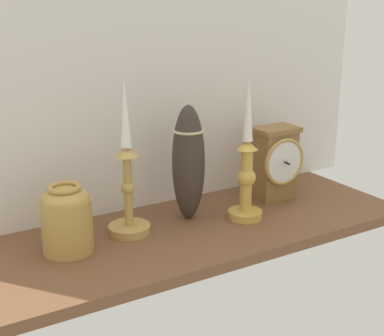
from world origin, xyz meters
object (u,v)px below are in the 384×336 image
Objects in this scene: brass_vase_jar at (67,217)px; candlestick_tall_center at (246,172)px; mantel_clock at (275,162)px; candlestick_tall_left at (128,185)px; tall_ceramic_vase at (188,162)px.

candlestick_tall_center is at bearing -5.99° from brass_vase_jar.
mantel_clock is 41.04cm from candlestick_tall_left.
candlestick_tall_left is at bearing 7.12° from brass_vase_jar.
mantel_clock is 0.55× the size of candlestick_tall_center.
tall_ceramic_vase is (-11.33, 6.90, 2.21)cm from candlestick_tall_center.
candlestick_tall_center is at bearing -12.83° from candlestick_tall_left.
brass_vase_jar is at bearing 174.01° from candlestick_tall_center.
candlestick_tall_center is (-14.16, -6.91, 1.73)cm from mantel_clock.
mantel_clock is 1.32× the size of brass_vase_jar.
candlestick_tall_center is 13.45cm from tall_ceramic_vase.
candlestick_tall_center is at bearing -31.35° from tall_ceramic_vase.
brass_vase_jar is (-41.20, 4.32, -4.01)cm from candlestick_tall_center.
candlestick_tall_left is 14.94cm from brass_vase_jar.
tall_ceramic_vase is at bearing -179.99° from mantel_clock.
tall_ceramic_vase is at bearing 4.94° from brass_vase_jar.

